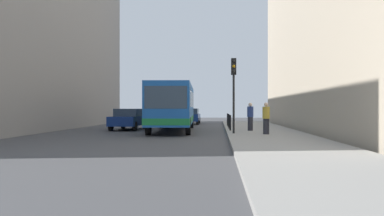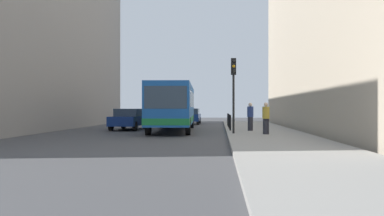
{
  "view_description": "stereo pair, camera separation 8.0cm",
  "coord_description": "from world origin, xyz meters",
  "px_view_note": "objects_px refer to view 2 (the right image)",
  "views": [
    {
      "loc": [
        2.69,
        -23.08,
        1.55
      ],
      "look_at": [
        1.11,
        1.37,
        1.53
      ],
      "focal_mm": 37.54,
      "sensor_mm": 36.0,
      "label": 1
    },
    {
      "loc": [
        2.77,
        -23.08,
        1.55
      ],
      "look_at": [
        1.11,
        1.37,
        1.53
      ],
      "focal_mm": 37.54,
      "sensor_mm": 36.0,
      "label": 2
    }
  ],
  "objects_px": {
    "pedestrian_near_signal": "(266,118)",
    "car_behind_bus": "(190,116)",
    "bollard_near": "(230,123)",
    "bollard_far": "(229,120)",
    "car_beside_bus": "(129,119)",
    "pedestrian_mid_sidewalk": "(250,117)",
    "traffic_light": "(234,81)",
    "bollard_farthest": "(228,120)",
    "bollard_mid": "(229,122)",
    "bus": "(173,105)"
  },
  "relations": [
    {
      "from": "bollard_mid",
      "to": "bollard_far",
      "type": "bearing_deg",
      "value": 90.0
    },
    {
      "from": "traffic_light",
      "to": "bollard_far",
      "type": "distance_m",
      "value": 7.65
    },
    {
      "from": "car_beside_bus",
      "to": "bollard_farthest",
      "type": "height_order",
      "value": "car_beside_bus"
    },
    {
      "from": "bollard_near",
      "to": "bollard_mid",
      "type": "distance_m",
      "value": 2.28
    },
    {
      "from": "bus",
      "to": "pedestrian_near_signal",
      "type": "height_order",
      "value": "bus"
    },
    {
      "from": "bollard_mid",
      "to": "pedestrian_mid_sidewalk",
      "type": "xyz_separation_m",
      "value": [
        1.22,
        -2.32,
        0.38
      ]
    },
    {
      "from": "traffic_light",
      "to": "bollard_farthest",
      "type": "xyz_separation_m",
      "value": [
        -0.1,
        9.56,
        -2.38
      ]
    },
    {
      "from": "car_beside_bus",
      "to": "pedestrian_near_signal",
      "type": "relative_size",
      "value": 2.66
    },
    {
      "from": "car_behind_bus",
      "to": "pedestrian_near_signal",
      "type": "distance_m",
      "value": 17.01
    },
    {
      "from": "car_beside_bus",
      "to": "pedestrian_mid_sidewalk",
      "type": "relative_size",
      "value": 2.63
    },
    {
      "from": "bollard_far",
      "to": "bus",
      "type": "bearing_deg",
      "value": -144.32
    },
    {
      "from": "car_beside_bus",
      "to": "pedestrian_mid_sidewalk",
      "type": "xyz_separation_m",
      "value": [
        8.24,
        -3.23,
        0.22
      ]
    },
    {
      "from": "bollard_far",
      "to": "pedestrian_near_signal",
      "type": "relative_size",
      "value": 0.56
    },
    {
      "from": "bollard_mid",
      "to": "bollard_far",
      "type": "distance_m",
      "value": 2.28
    },
    {
      "from": "bollard_near",
      "to": "bollard_far",
      "type": "bearing_deg",
      "value": 90.0
    },
    {
      "from": "car_beside_bus",
      "to": "traffic_light",
      "type": "height_order",
      "value": "traffic_light"
    },
    {
      "from": "bus",
      "to": "bollard_near",
      "type": "bearing_deg",
      "value": 150.87
    },
    {
      "from": "bus",
      "to": "bollard_far",
      "type": "bearing_deg",
      "value": -146.69
    },
    {
      "from": "bus",
      "to": "car_behind_bus",
      "type": "bearing_deg",
      "value": -94.06
    },
    {
      "from": "car_beside_bus",
      "to": "bollard_farthest",
      "type": "distance_m",
      "value": 7.92
    },
    {
      "from": "traffic_light",
      "to": "pedestrian_mid_sidewalk",
      "type": "distance_m",
      "value": 3.52
    },
    {
      "from": "car_beside_bus",
      "to": "bollard_mid",
      "type": "distance_m",
      "value": 7.08
    },
    {
      "from": "bollard_mid",
      "to": "pedestrian_mid_sidewalk",
      "type": "relative_size",
      "value": 0.56
    },
    {
      "from": "car_beside_bus",
      "to": "pedestrian_mid_sidewalk",
      "type": "height_order",
      "value": "pedestrian_mid_sidewalk"
    },
    {
      "from": "bollard_far",
      "to": "bollard_mid",
      "type": "bearing_deg",
      "value": -90.0
    },
    {
      "from": "traffic_light",
      "to": "bollard_mid",
      "type": "relative_size",
      "value": 4.32
    },
    {
      "from": "bus",
      "to": "traffic_light",
      "type": "xyz_separation_m",
      "value": [
        3.84,
        -4.59,
        1.28
      ]
    },
    {
      "from": "car_behind_bus",
      "to": "traffic_light",
      "type": "distance_m",
      "value": 16.18
    },
    {
      "from": "pedestrian_near_signal",
      "to": "car_behind_bus",
      "type": "bearing_deg",
      "value": -91.42
    },
    {
      "from": "traffic_light",
      "to": "bollard_far",
      "type": "relative_size",
      "value": 4.32
    },
    {
      "from": "traffic_light",
      "to": "bollard_farthest",
      "type": "distance_m",
      "value": 9.85
    },
    {
      "from": "car_behind_bus",
      "to": "bollard_mid",
      "type": "xyz_separation_m",
      "value": [
        3.41,
        -10.64,
        -0.16
      ]
    },
    {
      "from": "car_beside_bus",
      "to": "bollard_near",
      "type": "xyz_separation_m",
      "value": [
        7.02,
        -3.19,
        -0.16
      ]
    },
    {
      "from": "bollard_mid",
      "to": "bollard_farthest",
      "type": "height_order",
      "value": "same"
    },
    {
      "from": "bollard_farthest",
      "to": "pedestrian_mid_sidewalk",
      "type": "distance_m",
      "value": 7.0
    },
    {
      "from": "bollard_far",
      "to": "bollard_farthest",
      "type": "xyz_separation_m",
      "value": [
        0.0,
        2.28,
        0.0
      ]
    },
    {
      "from": "bollard_near",
      "to": "pedestrian_mid_sidewalk",
      "type": "relative_size",
      "value": 0.56
    },
    {
      "from": "car_beside_bus",
      "to": "bollard_mid",
      "type": "height_order",
      "value": "car_beside_bus"
    },
    {
      "from": "pedestrian_mid_sidewalk",
      "to": "car_beside_bus",
      "type": "bearing_deg",
      "value": -105.8
    },
    {
      "from": "car_beside_bus",
      "to": "bollard_farthest",
      "type": "xyz_separation_m",
      "value": [
        7.02,
        3.66,
        -0.16
      ]
    },
    {
      "from": "bollard_far",
      "to": "traffic_light",
      "type": "bearing_deg",
      "value": -89.21
    },
    {
      "from": "bollard_mid",
      "to": "bus",
      "type": "bearing_deg",
      "value": -173.89
    },
    {
      "from": "car_behind_bus",
      "to": "bollard_mid",
      "type": "relative_size",
      "value": 4.64
    },
    {
      "from": "bus",
      "to": "car_behind_bus",
      "type": "relative_size",
      "value": 2.52
    },
    {
      "from": "car_behind_bus",
      "to": "bollard_mid",
      "type": "distance_m",
      "value": 11.18
    },
    {
      "from": "bollard_farthest",
      "to": "pedestrian_near_signal",
      "type": "distance_m",
      "value": 10.28
    },
    {
      "from": "car_behind_bus",
      "to": "bollard_near",
      "type": "distance_m",
      "value": 13.37
    },
    {
      "from": "bus",
      "to": "bollard_far",
      "type": "xyz_separation_m",
      "value": [
        3.74,
        2.68,
        -1.1
      ]
    },
    {
      "from": "car_behind_bus",
      "to": "traffic_light",
      "type": "bearing_deg",
      "value": 102.91
    },
    {
      "from": "bollard_mid",
      "to": "pedestrian_mid_sidewalk",
      "type": "bearing_deg",
      "value": -62.35
    }
  ]
}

